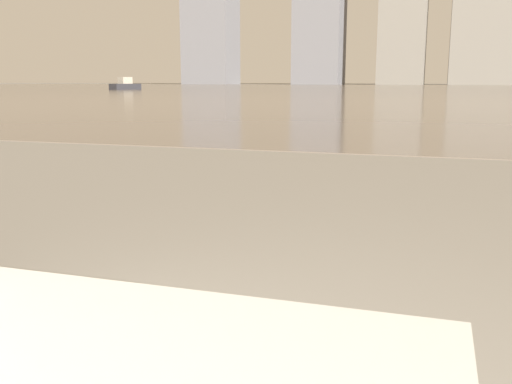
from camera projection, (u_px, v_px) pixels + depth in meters
name	position (u px, v px, depth m)	size (l,w,h in m)	color
harbor_water	(432.00, 89.00, 58.35)	(180.00, 110.00, 0.01)	gray
harbor_boat_1	(125.00, 85.00, 54.15)	(1.96, 3.30, 1.17)	#2D2D33
skyline_tower_0	(211.00, 26.00, 122.30)	(10.18, 9.34, 24.43)	slate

